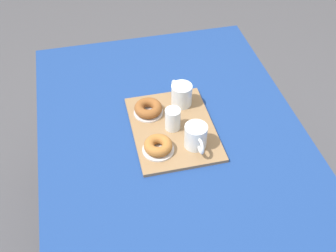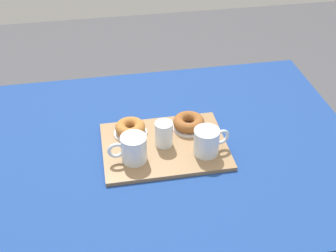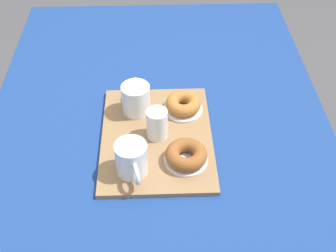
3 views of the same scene
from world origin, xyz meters
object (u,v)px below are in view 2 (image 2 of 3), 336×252
object	(u,v)px
dining_table	(148,165)
sugar_donut_right	(189,122)
donut_plate_right	(189,127)
sugar_donut_left	(130,128)
water_glass_near	(164,135)
tea_mug_right	(207,142)
serving_tray	(164,146)
tea_mug_left	(133,149)
donut_plate_left	(131,133)

from	to	relation	value
dining_table	sugar_donut_right	bearing A→B (deg)	-156.01
donut_plate_right	sugar_donut_left	bearing A→B (deg)	-1.21
water_glass_near	donut_plate_right	world-z (taller)	water_glass_near
tea_mug_right	sugar_donut_left	size ratio (longest dim) A/B	1.20
serving_tray	donut_plate_right	bearing A→B (deg)	-142.70
serving_tray	tea_mug_left	distance (m)	0.14
tea_mug_left	water_glass_near	size ratio (longest dim) A/B	1.43
tea_mug_left	tea_mug_right	distance (m)	0.25
sugar_donut_left	water_glass_near	bearing A→B (deg)	142.77
dining_table	donut_plate_right	size ratio (longest dim) A/B	12.44
tea_mug_left	sugar_donut_left	xyz separation A→B (m)	(-0.00, -0.15, -0.02)
sugar_donut_right	donut_plate_right	bearing A→B (deg)	0.00
tea_mug_right	water_glass_near	distance (m)	0.15
tea_mug_right	donut_plate_left	world-z (taller)	tea_mug_right
dining_table	tea_mug_right	world-z (taller)	tea_mug_right
tea_mug_left	donut_plate_left	size ratio (longest dim) A/B	1.09
tea_mug_left	sugar_donut_left	world-z (taller)	tea_mug_left
water_glass_near	sugar_donut_right	world-z (taller)	water_glass_near
donut_plate_left	sugar_donut_right	xyz separation A→B (m)	(-0.22, 0.00, 0.02)
water_glass_near	sugar_donut_left	size ratio (longest dim) A/B	0.84
water_glass_near	sugar_donut_left	distance (m)	0.14
tea_mug_left	water_glass_near	distance (m)	0.13
sugar_donut_left	donut_plate_right	bearing A→B (deg)	178.79
dining_table	tea_mug_left	xyz separation A→B (m)	(0.06, 0.07, 0.14)
tea_mug_left	donut_plate_left	xyz separation A→B (m)	(-0.00, -0.15, -0.04)
serving_tray	donut_plate_right	world-z (taller)	donut_plate_right
tea_mug_right	water_glass_near	world-z (taller)	tea_mug_right
dining_table	sugar_donut_left	distance (m)	0.15
tea_mug_left	donut_plate_right	xyz separation A→B (m)	(-0.22, -0.14, -0.04)
tea_mug_right	donut_plate_right	world-z (taller)	tea_mug_right
serving_tray	sugar_donut_right	xyz separation A→B (m)	(-0.10, -0.08, 0.03)
tea_mug_left	tea_mug_right	xyz separation A→B (m)	(-0.25, 0.01, 0.00)
dining_table	water_glass_near	distance (m)	0.15
water_glass_near	donut_plate_left	size ratio (longest dim) A/B	0.76
dining_table	donut_plate_right	xyz separation A→B (m)	(-0.16, -0.07, 0.10)
serving_tray	tea_mug_right	bearing A→B (deg)	152.99
water_glass_near	donut_plate_right	bearing A→B (deg)	-143.60
tea_mug_left	donut_plate_right	world-z (taller)	tea_mug_left
tea_mug_left	water_glass_near	world-z (taller)	tea_mug_left
sugar_donut_left	donut_plate_right	size ratio (longest dim) A/B	0.90
dining_table	serving_tray	world-z (taller)	serving_tray
donut_plate_right	water_glass_near	bearing A→B (deg)	36.40
donut_plate_left	serving_tray	bearing A→B (deg)	142.66
donut_plate_left	sugar_donut_right	world-z (taller)	sugar_donut_right
donut_plate_right	serving_tray	bearing A→B (deg)	37.30
water_glass_near	donut_plate_left	world-z (taller)	water_glass_near
serving_tray	donut_plate_left	xyz separation A→B (m)	(0.11, -0.08, 0.01)
dining_table	water_glass_near	xyz separation A→B (m)	(-0.06, 0.01, 0.14)
water_glass_near	tea_mug_left	bearing A→B (deg)	28.80
donut_plate_left	tea_mug_left	bearing A→B (deg)	88.06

